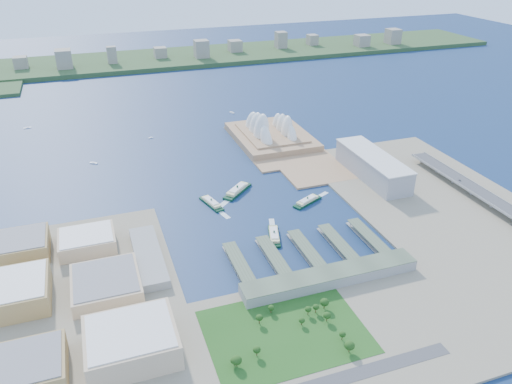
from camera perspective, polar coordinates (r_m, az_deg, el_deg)
name	(u,v)px	position (r m, az deg, el deg)	size (l,w,h in m)	color
ground	(273,225)	(653.44, 1.91, -3.78)	(3000.00, 3000.00, 0.00)	#0E1C44
west_land	(74,320)	(536.83, -20.13, -13.56)	(220.00, 390.00, 3.00)	gray
south_land	(351,332)	(502.00, 10.84, -15.43)	(720.00, 180.00, 3.00)	gray
east_land	(450,212)	(729.61, 21.29, -2.11)	(240.00, 500.00, 3.00)	gray
peninsula	(277,143)	(905.03, 2.38, 5.60)	(135.00, 220.00, 3.00)	#9E7956
far_shore	(154,60)	(1549.50, -11.61, 14.61)	(2200.00, 260.00, 12.00)	#2D4926
opera_house	(272,124)	(910.70, 1.80, 7.81)	(134.00, 180.00, 58.00)	white
toaster_building	(373,166)	(787.86, 13.18, 2.90)	(45.00, 155.00, 35.00)	gray
expressway	(492,203)	(758.30, 25.36, -1.17)	(26.00, 340.00, 11.85)	gray
west_buildings	(70,286)	(555.41, -20.46, -10.08)	(200.00, 280.00, 27.00)	#A08350
ferry_wharves	(306,251)	(597.92, 5.77, -6.68)	(184.00, 90.00, 9.30)	#465540
terminal_building	(330,277)	(552.58, 8.49, -9.56)	(200.00, 28.00, 12.00)	gray
park	(285,325)	(487.33, 3.38, -14.93)	(150.00, 110.00, 16.00)	#194714
far_skyline	(154,49)	(1523.19, -11.61, 15.68)	(1900.00, 140.00, 55.00)	gray
ferry_a	(211,202)	(700.66, -5.13, -1.12)	(12.66, 49.73, 9.40)	#0C321D
ferry_b	(237,189)	(730.92, -2.14, 0.35)	(15.04, 59.09, 11.17)	#0C321D
ferry_c	(274,234)	(625.65, 2.08, -4.84)	(12.62, 49.58, 9.37)	#0C321D
ferry_d	(307,200)	(706.22, 5.90, -0.91)	(12.61, 49.52, 9.36)	#0C321D
boat_a	(94,163)	(867.38, -18.08, 3.18)	(3.42, 13.69, 2.64)	white
boat_b	(151,138)	(950.37, -11.94, 6.09)	(3.00, 8.58, 2.32)	white
boat_c	(280,117)	(1041.51, 2.72, 8.58)	(3.14, 10.76, 2.42)	white
boat_d	(27,128)	(1076.14, -24.67, 6.69)	(3.10, 14.15, 2.39)	white
boat_e	(232,112)	(1067.09, -2.78, 9.07)	(3.89, 12.24, 3.00)	white
car_c	(460,180)	(792.55, 22.27, 1.24)	(1.84, 4.53, 1.31)	slate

